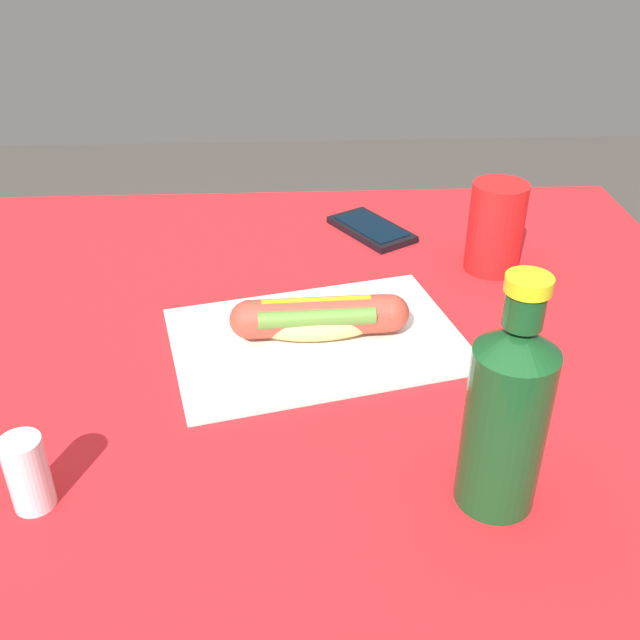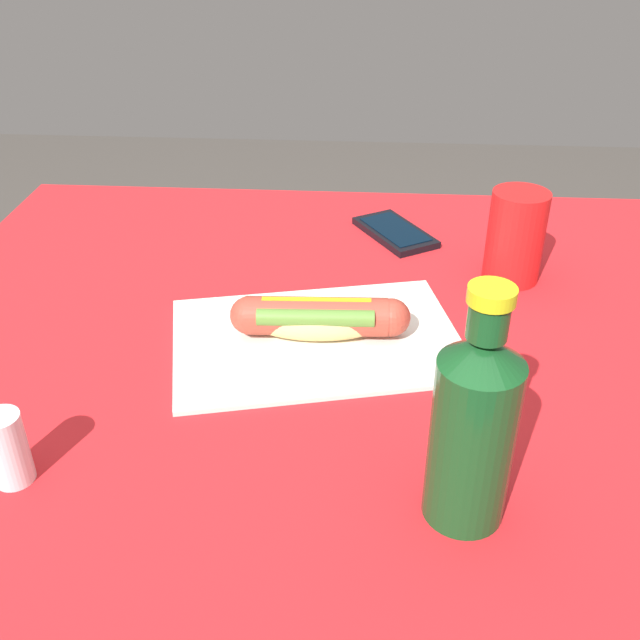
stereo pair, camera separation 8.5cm
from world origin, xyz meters
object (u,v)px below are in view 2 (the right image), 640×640
hot_dog (320,318)px  drinking_cup (515,237)px  soda_bottle (474,425)px  salt_shaker (7,448)px  cell_phone (395,232)px

hot_dog → drinking_cup: 0.30m
hot_dog → soda_bottle: (-0.14, 0.26, 0.06)m
hot_dog → salt_shaker: 0.36m
hot_dog → salt_shaker: size_ratio=2.89×
cell_phone → salt_shaker: bearing=56.8°
cell_phone → salt_shaker: salt_shaker is taller
cell_phone → drinking_cup: 0.21m
cell_phone → soda_bottle: soda_bottle is taller
hot_dog → salt_shaker: bearing=43.0°
hot_dog → drinking_cup: bearing=-144.6°
cell_phone → soda_bottle: 0.57m
cell_phone → hot_dog: bearing=72.7°
cell_phone → soda_bottle: (-0.05, 0.56, 0.09)m
salt_shaker → hot_dog: bearing=-137.0°
hot_dog → cell_phone: 0.32m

